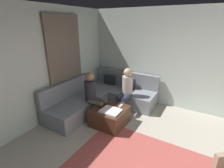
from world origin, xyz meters
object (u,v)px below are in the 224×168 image
object	(u,v)px
sectional_couch	(103,97)
ottoman	(110,116)
person_on_couch_back	(126,89)
person_on_couch_side	(94,94)
game_remote	(121,106)
coffee_mug	(106,101)

from	to	relation	value
sectional_couch	ottoman	bearing A→B (deg)	-46.91
sectional_couch	ottoman	xyz separation A→B (m)	(0.64, -0.69, -0.07)
ottoman	person_on_couch_back	world-z (taller)	person_on_couch_back
person_on_couch_side	game_remote	bearing A→B (deg)	103.44
ottoman	game_remote	size ratio (longest dim) A/B	5.07
sectional_couch	person_on_couch_back	distance (m)	0.79
sectional_couch	person_on_couch_back	xyz separation A→B (m)	(0.69, 0.06, 0.38)
coffee_mug	game_remote	xyz separation A→B (m)	(0.40, 0.04, -0.04)
game_remote	person_on_couch_side	distance (m)	0.73
ottoman	person_on_couch_side	xyz separation A→B (m)	(-0.49, 0.06, 0.45)
sectional_couch	person_on_couch_back	size ratio (longest dim) A/B	2.12
game_remote	coffee_mug	bearing A→B (deg)	-174.29
sectional_couch	coffee_mug	bearing A→B (deg)	-50.19
sectional_couch	person_on_couch_side	xyz separation A→B (m)	(0.15, -0.63, 0.38)
person_on_couch_back	person_on_couch_side	bearing A→B (deg)	51.30
coffee_mug	person_on_couch_side	world-z (taller)	person_on_couch_side
ottoman	person_on_couch_side	bearing A→B (deg)	173.19
sectional_couch	person_on_couch_back	bearing A→B (deg)	4.54
coffee_mug	ottoman	bearing A→B (deg)	-39.29
person_on_couch_back	ottoman	bearing A→B (deg)	85.94
ottoman	coffee_mug	distance (m)	0.38
sectional_couch	person_on_couch_side	distance (m)	0.75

